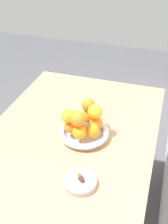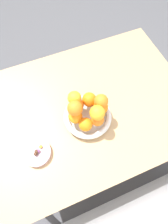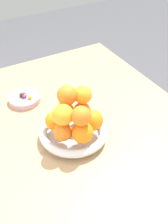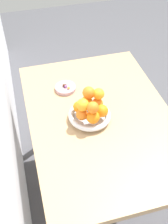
# 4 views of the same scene
# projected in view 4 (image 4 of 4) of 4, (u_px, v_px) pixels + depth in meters

# --- Properties ---
(ground_plane) EXTENTS (6.00, 6.00, 0.00)m
(ground_plane) POSITION_uv_depth(u_px,v_px,m) (97.00, 188.00, 2.02)
(ground_plane) COLOR #4C4C51
(dining_table) EXTENTS (1.10, 0.76, 0.74)m
(dining_table) POSITION_uv_depth(u_px,v_px,m) (100.00, 127.00, 1.56)
(dining_table) COLOR tan
(dining_table) RESTS_ON ground_plane
(fruit_bowl) EXTENTS (0.22, 0.22, 0.04)m
(fruit_bowl) POSITION_uv_depth(u_px,v_px,m) (89.00, 116.00, 1.47)
(fruit_bowl) COLOR silver
(fruit_bowl) RESTS_ON dining_table
(candy_dish) EXTENTS (0.12, 0.12, 0.02)m
(candy_dish) POSITION_uv_depth(u_px,v_px,m) (66.00, 88.00, 1.65)
(candy_dish) COLOR #B28C99
(candy_dish) RESTS_ON dining_table
(orange_0) EXTENTS (0.07, 0.07, 0.07)m
(orange_0) POSITION_uv_depth(u_px,v_px,m) (93.00, 117.00, 1.39)
(orange_0) COLOR orange
(orange_0) RESTS_ON fruit_bowl
(orange_1) EXTENTS (0.07, 0.07, 0.07)m
(orange_1) POSITION_uv_depth(u_px,v_px,m) (102.00, 111.00, 1.42)
(orange_1) COLOR orange
(orange_1) RESTS_ON fruit_bowl
(orange_2) EXTENTS (0.06, 0.06, 0.06)m
(orange_2) POSITION_uv_depth(u_px,v_px,m) (97.00, 104.00, 1.47)
(orange_2) COLOR orange
(orange_2) RESTS_ON fruit_bowl
(orange_3) EXTENTS (0.06, 0.06, 0.06)m
(orange_3) POSITION_uv_depth(u_px,v_px,m) (87.00, 102.00, 1.48)
(orange_3) COLOR orange
(orange_3) RESTS_ON fruit_bowl
(orange_4) EXTENTS (0.06, 0.06, 0.06)m
(orange_4) POSITION_uv_depth(u_px,v_px,m) (79.00, 107.00, 1.45)
(orange_4) COLOR orange
(orange_4) RESTS_ON fruit_bowl
(orange_5) EXTENTS (0.06, 0.06, 0.06)m
(orange_5) POSITION_uv_depth(u_px,v_px,m) (82.00, 114.00, 1.41)
(orange_5) COLOR orange
(orange_5) RESTS_ON fruit_bowl
(orange_6) EXTENTS (0.07, 0.07, 0.07)m
(orange_6) POSITION_uv_depth(u_px,v_px,m) (89.00, 93.00, 1.43)
(orange_6) COLOR orange
(orange_6) RESTS_ON orange_3
(orange_7) EXTENTS (0.06, 0.06, 0.06)m
(orange_7) POSITION_uv_depth(u_px,v_px,m) (83.00, 105.00, 1.37)
(orange_7) COLOR orange
(orange_7) RESTS_ON orange_5
(orange_8) EXTENTS (0.06, 0.06, 0.06)m
(orange_8) POSITION_uv_depth(u_px,v_px,m) (99.00, 94.00, 1.43)
(orange_8) COLOR orange
(orange_8) RESTS_ON orange_2
(orange_9) EXTENTS (0.06, 0.06, 0.06)m
(orange_9) POSITION_uv_depth(u_px,v_px,m) (93.00, 107.00, 1.35)
(orange_9) COLOR orange
(orange_9) RESTS_ON orange_0
(candy_ball_0) EXTENTS (0.01, 0.01, 0.01)m
(candy_ball_0) POSITION_uv_depth(u_px,v_px,m) (69.00, 88.00, 1.62)
(candy_ball_0) COLOR gold
(candy_ball_0) RESTS_ON candy_dish
(candy_ball_1) EXTENTS (0.02, 0.02, 0.02)m
(candy_ball_1) POSITION_uv_depth(u_px,v_px,m) (65.00, 86.00, 1.63)
(candy_ball_1) COLOR #472819
(candy_ball_1) RESTS_ON candy_dish
(candy_ball_2) EXTENTS (0.02, 0.02, 0.02)m
(candy_ball_2) POSITION_uv_depth(u_px,v_px,m) (66.00, 86.00, 1.63)
(candy_ball_2) COLOR #8C4C99
(candy_ball_2) RESTS_ON candy_dish
(candy_ball_3) EXTENTS (0.02, 0.02, 0.02)m
(candy_ball_3) POSITION_uv_depth(u_px,v_px,m) (64.00, 85.00, 1.64)
(candy_ball_3) COLOR #472819
(candy_ball_3) RESTS_ON candy_dish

